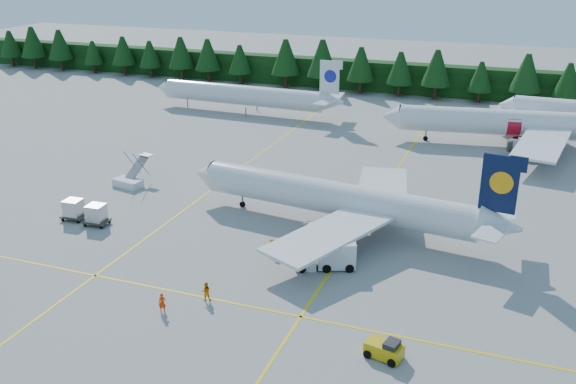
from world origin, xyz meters
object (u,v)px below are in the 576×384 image
(airliner_navy, at_px, (330,198))
(baggage_tug, at_px, (385,349))
(airliner_red, at_px, (508,123))
(airstairs, at_px, (129,180))
(service_truck, at_px, (326,254))

(airliner_navy, xyz_separation_m, baggage_tug, (10.88, -21.56, -2.44))
(airliner_navy, bearing_deg, airliner_red, 73.80)
(airliner_red, height_order, airstairs, airliner_red)
(airliner_red, height_order, baggage_tug, airliner_red)
(airliner_navy, height_order, airliner_red, airliner_red)
(airstairs, relative_size, service_truck, 0.92)
(service_truck, relative_size, baggage_tug, 2.02)
(baggage_tug, bearing_deg, airliner_red, 97.41)
(airliner_navy, distance_m, service_truck, 10.06)
(airliner_navy, bearing_deg, airstairs, -178.53)
(airstairs, height_order, baggage_tug, airstairs)
(airliner_navy, relative_size, service_truck, 6.03)
(airstairs, distance_m, baggage_tug, 45.05)
(service_truck, bearing_deg, airliner_red, 52.69)
(airliner_navy, distance_m, airliner_red, 41.31)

